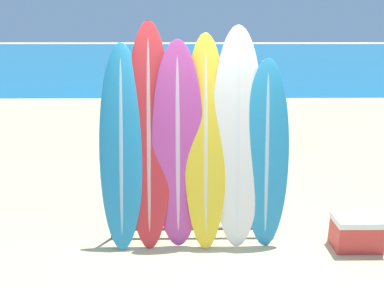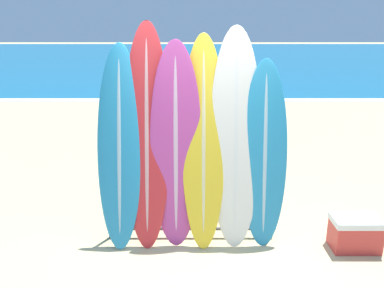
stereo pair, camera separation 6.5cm
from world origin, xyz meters
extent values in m
plane|color=tan|center=(0.00, 0.00, 0.00)|extent=(160.00, 160.00, 0.00)
cube|color=#146693|center=(0.00, 39.49, 0.00)|extent=(120.00, 60.00, 0.00)
cube|color=white|center=(0.00, 9.79, 0.01)|extent=(120.00, 0.60, 0.01)
cylinder|color=#47474C|center=(-1.27, 0.43, 0.46)|extent=(0.04, 0.04, 0.92)
cylinder|color=#47474C|center=(0.66, 0.43, 0.46)|extent=(0.04, 0.04, 0.92)
cylinder|color=#47474C|center=(-0.30, 0.43, 0.89)|extent=(1.98, 0.04, 0.04)
cylinder|color=#47474C|center=(-0.30, 0.43, 0.12)|extent=(1.98, 0.04, 0.04)
ellipsoid|color=teal|center=(-1.10, 0.45, 1.14)|extent=(0.51, 0.68, 2.28)
ellipsoid|color=#98BACC|center=(-1.10, 0.45, 1.14)|extent=(0.09, 0.67, 2.20)
ellipsoid|color=red|center=(-0.80, 0.49, 1.26)|extent=(0.52, 0.69, 2.52)
ellipsoid|color=#D19A9C|center=(-0.80, 0.49, 1.26)|extent=(0.09, 0.67, 2.42)
ellipsoid|color=#B23D8E|center=(-0.47, 0.44, 1.16)|extent=(0.58, 0.46, 2.32)
ellipsoid|color=#CAA1BE|center=(-0.47, 0.44, 1.16)|extent=(0.10, 0.45, 2.22)
ellipsoid|color=yellow|center=(-0.16, 0.46, 1.19)|extent=(0.50, 0.68, 2.39)
ellipsoid|color=beige|center=(-0.16, 0.46, 1.19)|extent=(0.09, 0.67, 2.29)
ellipsoid|color=silver|center=(0.20, 0.46, 1.23)|extent=(0.59, 0.57, 2.47)
ellipsoid|color=silver|center=(0.20, 0.46, 1.23)|extent=(0.11, 0.56, 2.37)
ellipsoid|color=teal|center=(0.53, 0.42, 1.06)|extent=(0.51, 0.44, 2.12)
ellipsoid|color=#98BACC|center=(0.53, 0.42, 1.06)|extent=(0.09, 0.44, 2.03)
cylinder|color=#A87A5B|center=(1.94, 7.68, 0.37)|extent=(0.10, 0.10, 0.74)
cylinder|color=#A87A5B|center=(1.94, 7.84, 0.37)|extent=(0.10, 0.10, 0.74)
cube|color=#CC4C3D|center=(1.94, 7.76, 0.63)|extent=(0.14, 0.22, 0.22)
cube|color=gold|center=(1.94, 7.76, 1.03)|extent=(0.15, 0.23, 0.58)
sphere|color=#A87A5B|center=(1.94, 7.76, 1.46)|extent=(0.21, 0.21, 0.21)
cylinder|color=tan|center=(-0.71, 7.89, 0.39)|extent=(0.11, 0.11, 0.78)
cylinder|color=tan|center=(-0.87, 7.85, 0.39)|extent=(0.11, 0.11, 0.78)
cube|color=gold|center=(-0.79, 7.87, 0.66)|extent=(0.25, 0.19, 0.23)
cube|color=#DB3842|center=(-0.79, 7.87, 1.08)|extent=(0.27, 0.21, 0.61)
sphere|color=tan|center=(-0.79, 7.87, 1.53)|extent=(0.22, 0.22, 0.22)
cylinder|color=tan|center=(1.26, 5.26, 0.37)|extent=(0.10, 0.10, 0.73)
cylinder|color=tan|center=(1.22, 5.11, 0.37)|extent=(0.10, 0.10, 0.73)
cube|color=#CC4C3D|center=(1.24, 5.18, 0.62)|extent=(0.18, 0.24, 0.22)
cube|color=#42996B|center=(1.24, 5.18, 1.02)|extent=(0.20, 0.26, 0.57)
sphere|color=tan|center=(1.24, 5.18, 1.45)|extent=(0.21, 0.21, 0.21)
cylinder|color=beige|center=(-1.84, 5.20, 0.37)|extent=(0.10, 0.10, 0.74)
cylinder|color=beige|center=(-1.85, 5.36, 0.37)|extent=(0.10, 0.10, 0.74)
cube|color=gold|center=(-1.84, 5.28, 0.63)|extent=(0.14, 0.22, 0.22)
cube|color=#DB3842|center=(-1.84, 5.28, 1.03)|extent=(0.16, 0.23, 0.58)
sphere|color=beige|center=(-1.84, 5.28, 1.46)|extent=(0.21, 0.21, 0.21)
cube|color=red|center=(1.56, 0.19, 0.16)|extent=(0.52, 0.31, 0.32)
cube|color=white|center=(1.56, 0.19, 0.35)|extent=(0.54, 0.33, 0.07)
camera|label=1|loc=(-0.35, -3.57, 2.39)|focal=35.00mm
camera|label=2|loc=(-0.29, -3.57, 2.39)|focal=35.00mm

